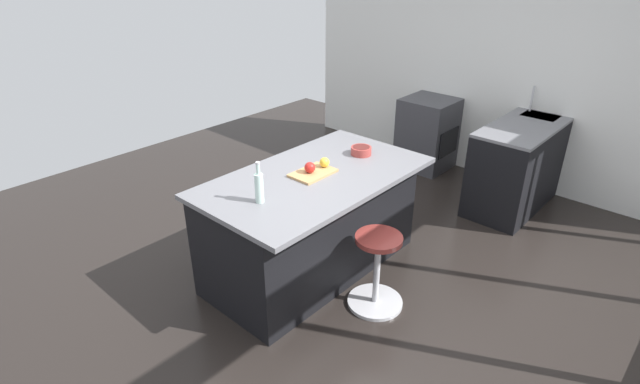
% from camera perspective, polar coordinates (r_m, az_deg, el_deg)
% --- Properties ---
extents(ground_plane, '(7.74, 7.74, 0.00)m').
position_cam_1_polar(ground_plane, '(4.33, 0.38, -9.54)').
color(ground_plane, black).
extents(interior_partition_left, '(0.12, 5.10, 2.68)m').
position_cam_1_polar(interior_partition_left, '(6.17, 19.70, 13.88)').
color(interior_partition_left, silver).
rests_on(interior_partition_left, ground_plane).
extents(sink_cabinet, '(1.82, 0.60, 1.20)m').
position_cam_1_polar(sink_cabinet, '(5.88, 22.97, 3.69)').
color(sink_cabinet, black).
rests_on(sink_cabinet, ground_plane).
extents(oven_range, '(0.60, 0.61, 0.89)m').
position_cam_1_polar(oven_range, '(6.35, 12.38, 6.67)').
color(oven_range, '#38383D').
rests_on(oven_range, ground_plane).
extents(kitchen_island, '(1.91, 1.08, 0.92)m').
position_cam_1_polar(kitchen_island, '(4.18, -0.99, -3.46)').
color(kitchen_island, black).
rests_on(kitchen_island, ground_plane).
extents(stool_by_window, '(0.44, 0.44, 0.63)m').
position_cam_1_polar(stool_by_window, '(3.87, 6.61, -9.35)').
color(stool_by_window, '#B7B7BC').
rests_on(stool_by_window, ground_plane).
extents(cutting_board, '(0.36, 0.24, 0.02)m').
position_cam_1_polar(cutting_board, '(3.95, -0.83, 2.23)').
color(cutting_board, tan).
rests_on(cutting_board, kitchen_island).
extents(apple_red, '(0.09, 0.09, 0.09)m').
position_cam_1_polar(apple_red, '(3.91, -1.19, 2.87)').
color(apple_red, red).
rests_on(apple_red, cutting_board).
extents(apple_yellow, '(0.08, 0.08, 0.08)m').
position_cam_1_polar(apple_yellow, '(4.02, 0.52, 3.48)').
color(apple_yellow, gold).
rests_on(apple_yellow, cutting_board).
extents(water_bottle, '(0.06, 0.06, 0.31)m').
position_cam_1_polar(water_bottle, '(3.50, -7.09, 0.62)').
color(water_bottle, silver).
rests_on(water_bottle, kitchen_island).
extents(fruit_bowl, '(0.18, 0.18, 0.07)m').
position_cam_1_polar(fruit_bowl, '(4.33, 4.81, 4.86)').
color(fruit_bowl, '#993833').
rests_on(fruit_bowl, kitchen_island).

